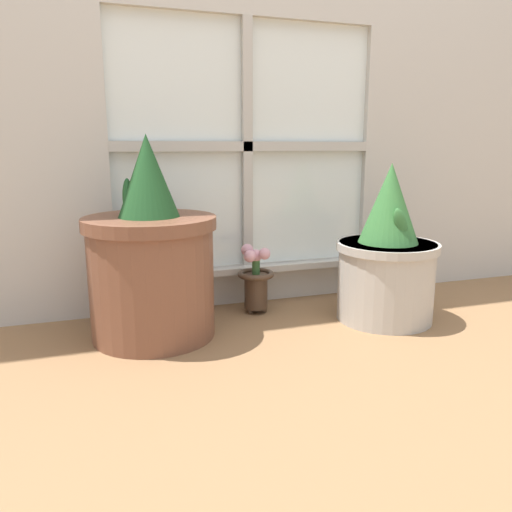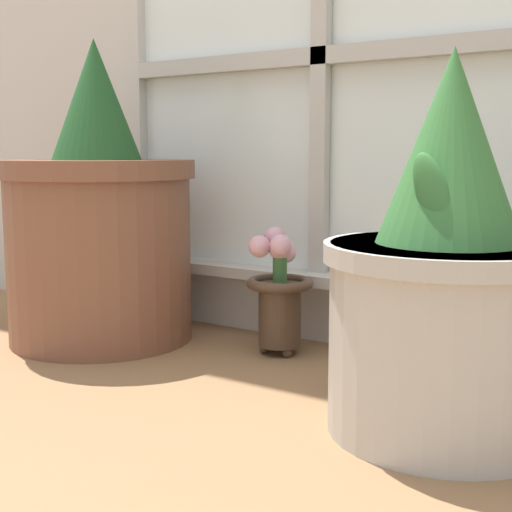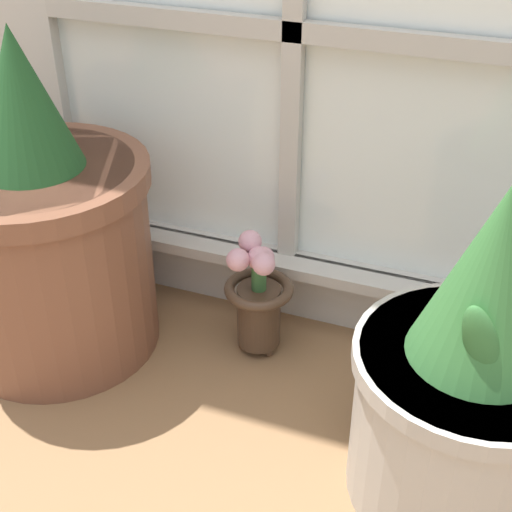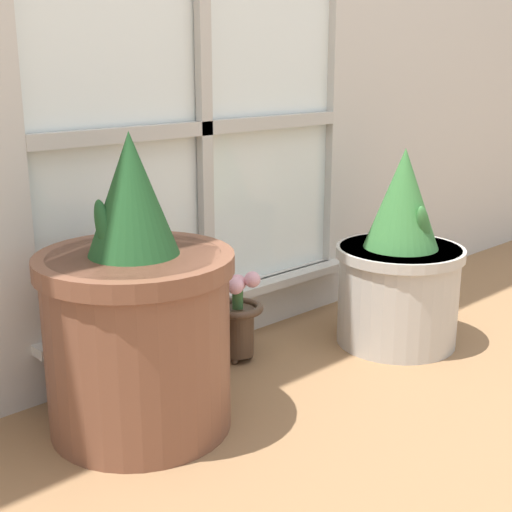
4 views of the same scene
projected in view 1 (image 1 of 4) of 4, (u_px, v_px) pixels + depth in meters
name	position (u px, v px, depth m)	size (l,w,h in m)	color
ground_plane	(295.00, 346.00, 1.54)	(10.00, 10.00, 0.00)	olive
potted_plant_left	(151.00, 260.00, 1.58)	(0.42, 0.42, 0.64)	brown
potted_plant_right	(387.00, 259.00, 1.74)	(0.35, 0.35, 0.55)	#B7B2A8
flower_vase	(256.00, 279.00, 1.83)	(0.14, 0.14, 0.26)	#473323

